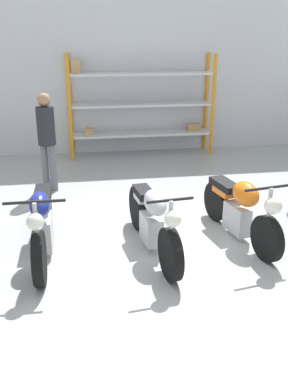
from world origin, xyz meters
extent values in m
plane|color=#9EA3A0|center=(0.00, 0.00, 0.00)|extent=(30.00, 30.00, 0.00)
cube|color=silver|center=(0.00, 5.32, 1.80)|extent=(30.00, 0.08, 3.60)
cylinder|color=orange|center=(-1.02, 4.68, 1.17)|extent=(0.08, 0.08, 2.35)
cylinder|color=orange|center=(2.32, 4.68, 1.17)|extent=(0.08, 0.08, 2.35)
cylinder|color=orange|center=(-1.02, 5.23, 1.17)|extent=(0.08, 0.08, 2.35)
cylinder|color=orange|center=(2.32, 5.23, 1.17)|extent=(0.08, 0.08, 2.35)
cube|color=silver|center=(0.65, 4.96, 0.50)|extent=(3.34, 0.55, 0.05)
cube|color=silver|center=(0.65, 4.96, 1.20)|extent=(3.34, 0.55, 0.05)
cube|color=silver|center=(0.65, 4.96, 1.90)|extent=(3.34, 0.55, 0.05)
cube|color=tan|center=(-0.61, 4.85, 0.61)|extent=(0.19, 0.19, 0.17)
cube|color=#A87F51|center=(1.95, 4.98, 0.61)|extent=(0.32, 0.22, 0.17)
cube|color=tan|center=(-0.83, 5.07, 2.06)|extent=(0.23, 0.20, 0.28)
cylinder|color=black|center=(-1.38, -0.60, 0.33)|extent=(0.13, 0.65, 0.65)
cylinder|color=black|center=(-1.39, 0.85, 0.33)|extent=(0.13, 0.65, 0.65)
cube|color=#ADADB2|center=(-1.38, 0.18, 0.29)|extent=(0.22, 0.51, 0.42)
ellipsoid|color=navy|center=(-1.38, 0.01, 0.75)|extent=(0.27, 0.48, 0.32)
cube|color=black|center=(-1.39, 0.55, 0.70)|extent=(0.23, 0.57, 0.10)
cube|color=navy|center=(-1.39, 0.60, 0.61)|extent=(0.19, 0.40, 0.12)
cylinder|color=#ADADB2|center=(-1.38, -0.58, 0.67)|extent=(0.05, 0.05, 0.68)
sphere|color=silver|center=(-1.38, -0.65, 0.81)|extent=(0.20, 0.20, 0.20)
cylinder|color=black|center=(-1.38, -0.55, 1.01)|extent=(0.69, 0.04, 0.04)
cylinder|color=black|center=(0.14, -0.73, 0.32)|extent=(0.19, 0.65, 0.64)
cylinder|color=black|center=(-0.04, 0.76, 0.32)|extent=(0.19, 0.65, 0.64)
cube|color=#ADADB2|center=(0.05, 0.07, 0.29)|extent=(0.27, 0.48, 0.38)
ellipsoid|color=#B7B7BF|center=(0.07, -0.10, 0.73)|extent=(0.32, 0.57, 0.31)
cube|color=black|center=(0.00, 0.42, 0.69)|extent=(0.27, 0.50, 0.10)
cube|color=#B7B7BF|center=(-0.01, 0.50, 0.60)|extent=(0.22, 0.35, 0.12)
cylinder|color=#ADADB2|center=(0.14, -0.71, 0.65)|extent=(0.06, 0.06, 0.67)
sphere|color=silver|center=(0.15, -0.78, 0.80)|extent=(0.20, 0.20, 0.20)
cylinder|color=black|center=(0.13, -0.68, 0.99)|extent=(0.56, 0.10, 0.04)
cylinder|color=black|center=(1.45, -0.48, 0.31)|extent=(0.21, 0.62, 0.61)
cylinder|color=black|center=(1.21, 0.87, 0.31)|extent=(0.21, 0.62, 0.61)
cube|color=#ADADB2|center=(1.32, 0.24, 0.28)|extent=(0.27, 0.51, 0.40)
ellipsoid|color=orange|center=(1.35, 0.07, 0.71)|extent=(0.37, 0.54, 0.34)
cube|color=black|center=(1.25, 0.63, 0.66)|extent=(0.34, 0.62, 0.10)
cube|color=orange|center=(1.25, 0.63, 0.57)|extent=(0.27, 0.44, 0.12)
cylinder|color=#ADADB2|center=(1.45, -0.46, 0.64)|extent=(0.06, 0.06, 0.68)
sphere|color=silver|center=(1.46, -0.53, 0.78)|extent=(0.22, 0.22, 0.22)
cylinder|color=black|center=(1.44, -0.43, 0.98)|extent=(0.69, 0.16, 0.04)
cylinder|color=#595960|center=(-1.50, 2.72, 0.43)|extent=(0.13, 0.13, 0.87)
cylinder|color=#595960|center=(-1.35, 2.62, 0.43)|extent=(0.13, 0.13, 0.87)
cylinder|color=#232328|center=(-1.43, 2.67, 1.21)|extent=(0.44, 0.44, 0.69)
sphere|color=#9E7051|center=(-1.43, 2.67, 1.68)|extent=(0.24, 0.24, 0.24)
camera|label=1|loc=(-0.86, -5.09, 2.76)|focal=40.00mm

